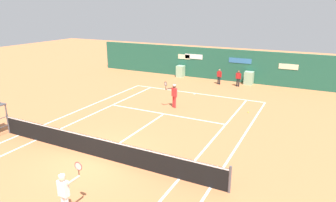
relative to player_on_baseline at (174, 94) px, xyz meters
The scene contains 9 objects.
ground_plane 7.27m from the player_on_baseline, 90.13° to the right, with size 80.00×80.00×0.01m.
tennis_net 7.80m from the player_on_baseline, 90.12° to the right, with size 12.10×0.10×1.07m.
sponsor_back_wall 9.19m from the player_on_baseline, 90.09° to the left, with size 25.00×1.02×2.86m.
player_on_baseline is the anchor object (origin of this frame).
player_near_side 11.50m from the player_on_baseline, 81.74° to the right, with size 0.62×0.63×1.76m.
ball_kid_centre_post 7.87m from the player_on_baseline, 72.12° to the left, with size 0.46×0.19×1.37m.
ball_kid_right_post 7.53m from the player_on_baseline, 84.29° to the left, with size 0.45×0.22×1.35m.
tennis_ball_near_service_line 4.93m from the player_on_baseline, 14.72° to the left, with size 0.07×0.07×0.07m, color #CCE033.
tennis_ball_mid_court 5.53m from the player_on_baseline, 153.57° to the left, with size 0.07×0.07×0.07m, color #CCE033.
Camera 1 is at (8.26, -9.40, 6.46)m, focal length 32.07 mm.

